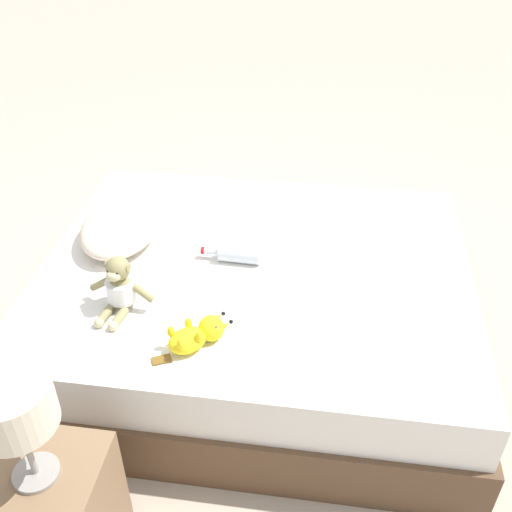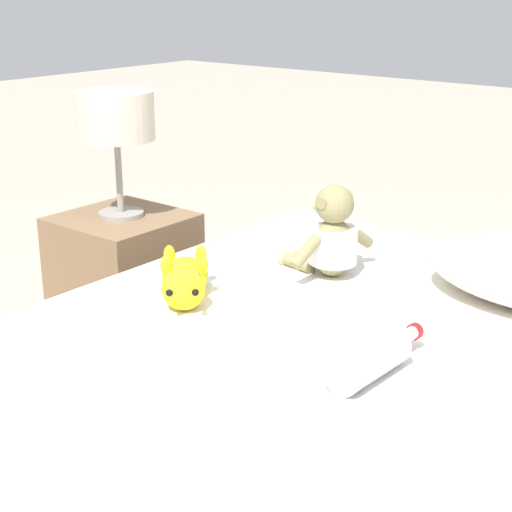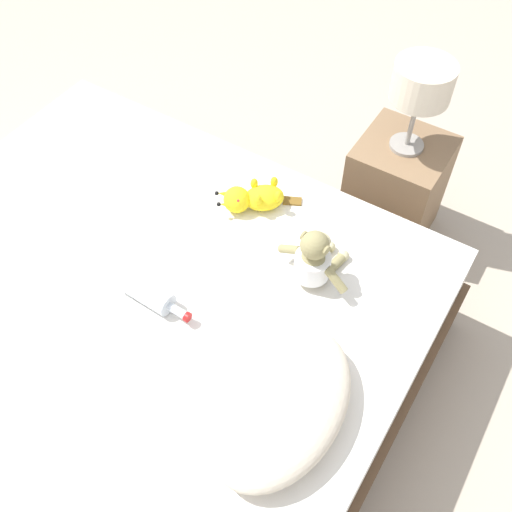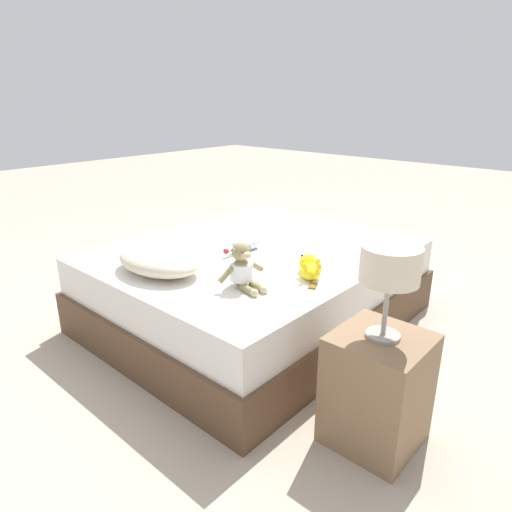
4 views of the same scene
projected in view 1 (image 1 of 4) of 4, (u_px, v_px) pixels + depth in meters
The scene contains 7 objects.
ground_plane at pixel (256, 345), 2.92m from camera, with size 16.00×16.00×0.00m, color #B7A893.
bed at pixel (256, 308), 2.78m from camera, with size 1.59×1.94×0.50m.
pillow at pixel (122, 225), 2.77m from camera, with size 0.56×0.37×0.14m.
plush_monkey at pixel (120, 288), 2.35m from camera, with size 0.24×0.29×0.24m.
plush_yellow_creature at pixel (198, 335), 2.20m from camera, with size 0.26×0.28×0.10m.
glass_bottle at pixel (238, 254), 2.63m from camera, with size 0.08×0.27×0.08m.
bedside_lamp at pixel (13, 409), 1.60m from camera, with size 0.23×0.23×0.39m.
Camera 1 is at (-2.08, -0.29, 2.08)m, focal length 41.57 mm.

